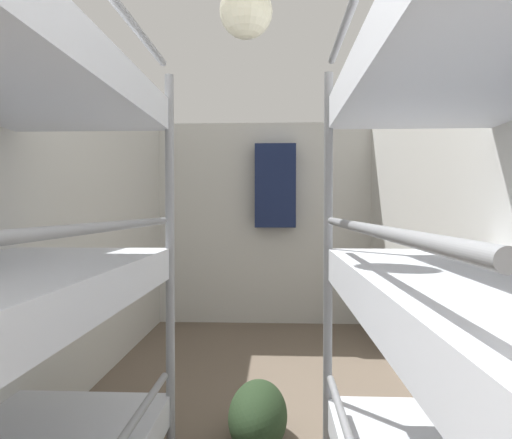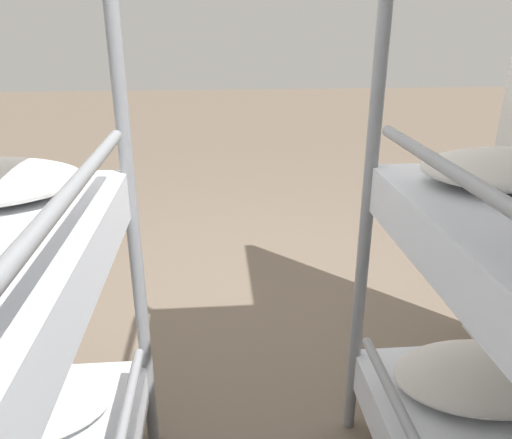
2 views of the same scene
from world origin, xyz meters
The scene contains 1 object.
ground_plane centered at (0.00, 0.00, 0.00)m, with size 20.00×20.00×0.00m, color #6B5B4C.
Camera 2 is at (0.11, 2.10, 1.52)m, focal length 35.00 mm.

